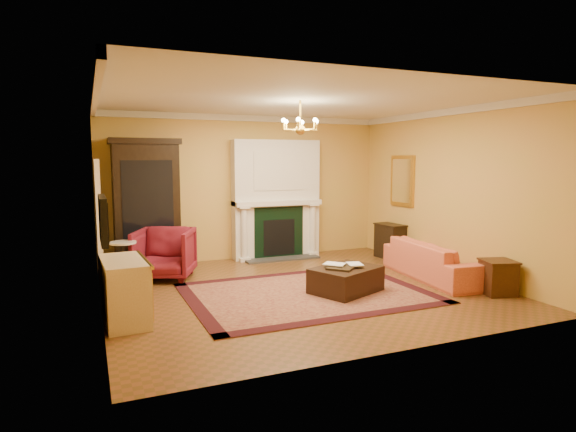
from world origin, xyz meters
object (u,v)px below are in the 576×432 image
commode (124,291)px  pedestal_table (124,261)px  china_cabinet (147,207)px  wingback_armchair (164,251)px  end_table (498,278)px  coral_sofa (436,254)px  leather_ottoman (346,280)px  console_table (390,242)px

commode → pedestal_table: bearing=82.9°
china_cabinet → commode: bearing=-102.8°
wingback_armchair → pedestal_table: 0.77m
pedestal_table → end_table: size_ratio=1.47×
pedestal_table → coral_sofa: (5.12, -1.51, -0.00)m
leather_ottoman → coral_sofa: bearing=-17.5°
coral_sofa → console_table: size_ratio=3.18×
coral_sofa → end_table: 1.23m
console_table → leather_ottoman: 2.96m
console_table → coral_sofa: bearing=-103.4°
commode → console_table: bearing=17.1°
pedestal_table → commode: 1.79m
end_table → console_table: console_table is taller
pedestal_table → console_table: pedestal_table is taller
china_cabinet → console_table: bearing=-12.2°
pedestal_table → wingback_armchair: bearing=23.9°
coral_sofa → leather_ottoman: 1.94m
china_cabinet → leather_ottoman: 4.11m
wingback_armchair → leather_ottoman: size_ratio=0.94×
pedestal_table → end_table: pedestal_table is taller
coral_sofa → leather_ottoman: size_ratio=2.15×
china_cabinet → console_table: 5.03m
console_table → leather_ottoman: (-2.19, -1.99, -0.14)m
wingback_armchair → commode: (-0.82, -2.10, -0.08)m
pedestal_table → leather_ottoman: pedestal_table is taller
coral_sofa → commode: bearing=99.0°
wingback_armchair → commode: wingback_armchair is taller
wingback_armchair → leather_ottoman: 3.22m
coral_sofa → end_table: (0.21, -1.20, -0.18)m
pedestal_table → commode: bearing=-93.7°
wingback_armchair → leather_ottoman: bearing=-15.6°
wingback_armchair → pedestal_table: size_ratio=1.29×
china_cabinet → console_table: (4.87, -0.97, -0.84)m
wingback_armchair → commode: 2.25m
pedestal_table → coral_sofa: coral_sofa is taller
leather_ottoman → console_table: bearing=18.8°
china_cabinet → commode: 3.20m
commode → coral_sofa: size_ratio=0.49×
coral_sofa → console_table: bearing=-2.6°
china_cabinet → commode: (-0.64, -3.04, -0.78)m
china_cabinet → pedestal_table: bearing=-113.7°
wingback_armchair → console_table: bearing=22.9°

